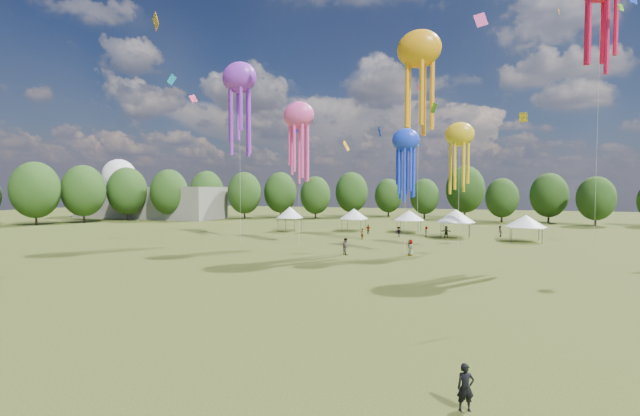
% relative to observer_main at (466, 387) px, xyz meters
% --- Properties ---
extents(ground, '(300.00, 300.00, 0.00)m').
position_rel_observer_main_xyz_m(ground, '(-8.54, 1.21, -0.80)').
color(ground, '#384416').
rests_on(ground, ground).
extents(observer_main, '(0.68, 0.57, 1.60)m').
position_rel_observer_main_xyz_m(observer_main, '(0.00, 0.00, 0.00)').
color(observer_main, black).
rests_on(observer_main, ground).
extents(spectator_near, '(1.18, 1.17, 1.93)m').
position_rel_observer_main_xyz_m(spectator_near, '(-13.99, 31.34, 0.16)').
color(spectator_near, gray).
rests_on(spectator_near, ground).
extents(spectators_far, '(21.22, 25.12, 1.82)m').
position_rel_observer_main_xyz_m(spectators_far, '(-7.13, 50.37, 0.05)').
color(spectators_far, gray).
rests_on(spectators_far, ground).
extents(festival_tents, '(42.65, 13.01, 4.39)m').
position_rel_observer_main_xyz_m(festival_tents, '(-10.71, 55.62, 2.33)').
color(festival_tents, '#47474C').
rests_on(festival_tents, ground).
extents(show_kites, '(48.94, 9.93, 32.05)m').
position_rel_observer_main_xyz_m(show_kites, '(-10.74, 38.64, 19.83)').
color(show_kites, '#FF4BA7').
rests_on(show_kites, ground).
extents(small_kites, '(65.81, 49.69, 45.56)m').
position_rel_observer_main_xyz_m(small_kites, '(-8.54, 43.96, 28.45)').
color(small_kites, '#FF4BA7').
rests_on(small_kites, ground).
extents(treeline, '(201.57, 95.24, 13.43)m').
position_rel_observer_main_xyz_m(treeline, '(-12.40, 63.73, 5.74)').
color(treeline, '#38281C').
rests_on(treeline, ground).
extents(hangar, '(40.00, 12.00, 8.00)m').
position_rel_observer_main_xyz_m(hangar, '(-80.54, 73.21, 3.20)').
color(hangar, gray).
rests_on(hangar, ground).
extents(radome, '(9.00, 9.00, 16.00)m').
position_rel_observer_main_xyz_m(radome, '(-96.54, 79.21, 9.19)').
color(radome, white).
rests_on(radome, ground).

